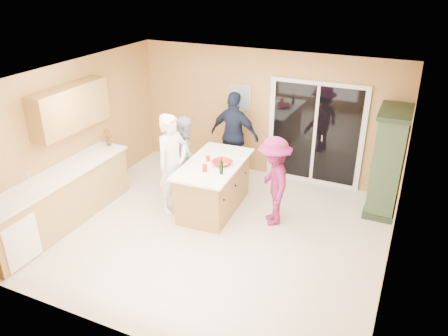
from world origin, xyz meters
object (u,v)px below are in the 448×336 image
at_px(green_hutch, 388,163).
at_px(woman_grey, 186,154).
at_px(kitchen_island, 214,187).
at_px(woman_white, 173,164).
at_px(woman_magenta, 274,182).
at_px(woman_navy, 234,135).

height_order(green_hutch, woman_grey, green_hutch).
bearing_deg(kitchen_island, woman_white, -156.10).
bearing_deg(woman_white, woman_magenta, -62.81).
distance_m(woman_grey, woman_navy, 1.16).
relative_size(green_hutch, woman_magenta, 1.21).
relative_size(woman_white, woman_navy, 1.01).
bearing_deg(woman_magenta, green_hutch, 97.33).
bearing_deg(woman_white, woman_grey, 27.85).
height_order(woman_white, woman_grey, woman_white).
bearing_deg(green_hutch, kitchen_island, -156.00).
bearing_deg(kitchen_island, woman_navy, 95.54).
bearing_deg(woman_magenta, woman_white, -108.58).
relative_size(green_hutch, woman_grey, 1.23).
bearing_deg(woman_navy, woman_magenta, 137.21).
relative_size(green_hutch, woman_navy, 1.05).
xyz_separation_m(green_hutch, woman_white, (-3.43, -1.56, -0.01)).
distance_m(woman_white, woman_grey, 0.78).
height_order(kitchen_island, woman_grey, woman_grey).
bearing_deg(woman_white, kitchen_island, -46.65).
xyz_separation_m(kitchen_island, woman_grey, (-0.79, 0.43, 0.34)).
xyz_separation_m(green_hutch, woman_grey, (-3.58, -0.82, -0.15)).
bearing_deg(woman_grey, green_hutch, -99.22).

